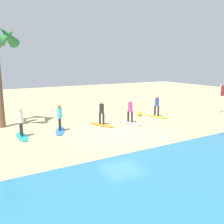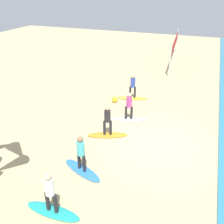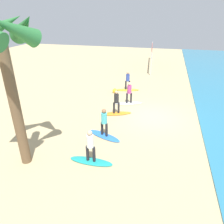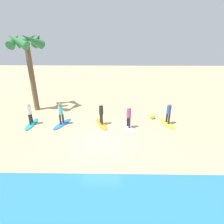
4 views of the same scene
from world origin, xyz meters
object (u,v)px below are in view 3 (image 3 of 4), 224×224
at_px(volleyball_net, 152,52).
at_px(surfboard_orange, 116,113).
at_px(surfer_orange, 116,100).
at_px(surfboard_blue, 104,136).
at_px(surfboard_teal, 91,161).
at_px(surfer_teal, 90,144).
at_px(surfer_yellow, 128,79).
at_px(beach_ball, 115,91).
at_px(surfer_white, 129,91).
at_px(surfer_blue, 104,120).
at_px(surfboard_yellow, 127,90).
at_px(palm_tree, 2,46).
at_px(surfboard_white, 129,103).

bearing_deg(volleyball_net, surfboard_orange, -3.82).
xyz_separation_m(surfer_orange, surfboard_blue, (2.99, 0.03, -0.99)).
bearing_deg(surfboard_teal, surfer_teal, 0.13).
relative_size(surfer_yellow, beach_ball, 4.12).
distance_m(surfer_white, surfboard_orange, 2.30).
xyz_separation_m(surfboard_teal, beach_ball, (-9.40, -1.18, 0.15)).
bearing_deg(beach_ball, surfer_blue, 9.23).
distance_m(surfer_orange, surfer_teal, 5.33).
relative_size(surfboard_yellow, surfer_orange, 1.28).
height_order(surfer_orange, palm_tree, palm_tree).
xyz_separation_m(volleyball_net, palm_tree, (21.15, -3.94, 3.52)).
relative_size(surfer_orange, surfer_teal, 1.00).
xyz_separation_m(surfer_white, surfboard_orange, (2.01, -0.51, -0.99)).
distance_m(surfer_white, surfer_teal, 7.36).
distance_m(surfboard_white, surfboard_blue, 5.03).
bearing_deg(volleyball_net, palm_tree, -10.55).
height_order(surfboard_blue, palm_tree, palm_tree).
xyz_separation_m(surfboard_white, volleyball_net, (-13.10, 0.50, 1.74)).
relative_size(surfer_yellow, surfboard_teal, 0.78).
height_order(surfer_white, palm_tree, palm_tree).
bearing_deg(surfer_blue, palm_tree, -44.13).
bearing_deg(surfer_yellow, surfboard_orange, 2.02).
bearing_deg(surfboard_white, surfer_white, -19.70).
bearing_deg(surfer_blue, volleyball_net, 176.89).
height_order(surfer_white, volleyball_net, volleyball_net).
bearing_deg(surfer_white, surfer_orange, -14.32).
bearing_deg(beach_ball, surfer_white, 38.44).
xyz_separation_m(surfer_white, surfer_teal, (7.34, -0.45, 0.00)).
xyz_separation_m(surfboard_yellow, surfer_blue, (8.03, 0.20, 0.99)).
bearing_deg(surfer_orange, surfboard_blue, 0.52).
bearing_deg(surfer_orange, palm_tree, -25.87).
bearing_deg(surfboard_white, palm_tree, -132.84).
height_order(surfboard_teal, volleyball_net, volleyball_net).
height_order(surfer_white, surfboard_blue, surfer_white).
height_order(surfboard_white, beach_ball, beach_ball).
bearing_deg(beach_ball, surfer_yellow, 135.65).
height_order(surfboard_blue, beach_ball, beach_ball).
relative_size(surfer_teal, palm_tree, 0.25).
xyz_separation_m(surfer_yellow, palm_tree, (11.08, -2.75, 4.27)).
height_order(surfer_yellow, beach_ball, surfer_yellow).
distance_m(volleyball_net, palm_tree, 21.80).
xyz_separation_m(surfboard_yellow, surfboard_white, (3.03, 0.69, 0.00)).
distance_m(surfer_white, volleyball_net, 13.13).
bearing_deg(surfer_teal, surfboard_blue, -179.12).
distance_m(surfer_blue, beach_ball, 7.21).
relative_size(surfboard_orange, surfer_blue, 1.28).
relative_size(surfboard_orange, surfer_teal, 1.28).
xyz_separation_m(surfer_white, surfboard_blue, (5.01, -0.49, -0.99)).
bearing_deg(beach_ball, volleyball_net, 169.07).
relative_size(volleyball_net, beach_ball, 22.78).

